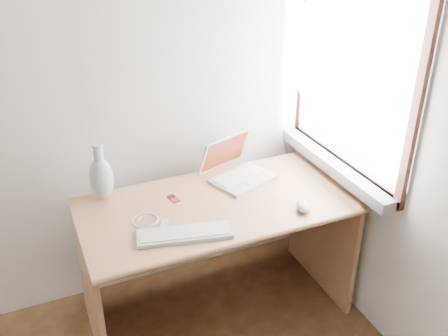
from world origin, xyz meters
name	(u,v)px	position (x,y,z in m)	size (l,w,h in m)	color
window	(346,76)	(1.72, 1.30, 1.28)	(0.11, 0.99, 1.10)	white
desk	(211,228)	(1.01, 1.38, 0.51)	(1.35, 0.68, 0.72)	tan
laptop	(240,168)	(1.24, 1.50, 0.77)	(0.38, 0.37, 0.22)	silver
external_keyboard	(185,234)	(0.78, 1.10, 0.73)	(0.44, 0.22, 0.02)	silver
mouse	(303,206)	(1.38, 1.07, 0.73)	(0.07, 0.11, 0.04)	silver
ipod	(174,198)	(0.83, 1.42, 0.72)	(0.05, 0.08, 0.01)	#B80C16
cable_coil	(145,220)	(0.65, 1.28, 0.72)	(0.13, 0.13, 0.01)	silver
remote	(164,224)	(0.72, 1.22, 0.72)	(0.03, 0.08, 0.01)	silver
vase	(101,177)	(0.51, 1.57, 0.84)	(0.12, 0.12, 0.30)	silver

